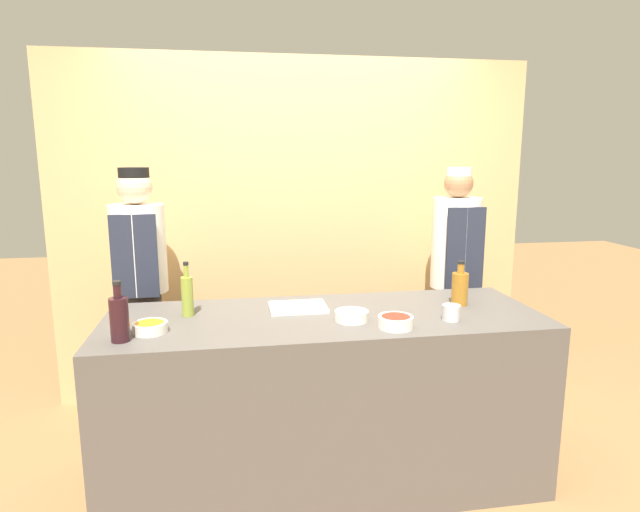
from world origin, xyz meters
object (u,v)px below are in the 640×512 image
object	(u,v)px
cutting_board	(298,307)
sauce_bowl_white	(352,315)
cup_steel	(451,313)
chef_left	(141,290)
sauce_bowl_orange	(150,327)
bottle_wine	(119,318)
bottle_oil	(187,295)
bottle_amber	(460,288)
chef_right	(454,279)
sauce_bowl_red	(396,321)

from	to	relation	value
cutting_board	sauce_bowl_white	bearing A→B (deg)	-46.08
cup_steel	chef_left	world-z (taller)	chef_left
sauce_bowl_orange	bottle_wine	distance (m)	0.17
bottle_oil	bottle_amber	distance (m)	1.46
sauce_bowl_orange	bottle_wine	xyz separation A→B (m)	(-0.11, -0.10, 0.08)
bottle_wine	bottle_oil	size ratio (longest dim) A/B	0.97
sauce_bowl_white	bottle_wine	distance (m)	1.09
sauce_bowl_orange	cutting_board	world-z (taller)	sauce_bowl_orange
sauce_bowl_white	bottle_amber	bearing A→B (deg)	15.86
chef_left	chef_right	distance (m)	2.06
cutting_board	cup_steel	world-z (taller)	cup_steel
chef_left	cup_steel	bearing A→B (deg)	-29.73
sauce_bowl_white	cutting_board	xyz separation A→B (m)	(-0.24, 0.25, -0.02)
bottle_wine	sauce_bowl_red	bearing A→B (deg)	-1.03
sauce_bowl_white	cutting_board	bearing A→B (deg)	133.92
sauce_bowl_white	chef_right	distance (m)	1.26
sauce_bowl_red	bottle_oil	world-z (taller)	bottle_oil
bottle_wine	cup_steel	size ratio (longest dim) A/B	3.07
bottle_oil	cutting_board	bearing A→B (deg)	2.73
bottle_wine	chef_right	world-z (taller)	chef_right
sauce_bowl_white	cup_steel	distance (m)	0.50
sauce_bowl_white	cup_steel	size ratio (longest dim) A/B	1.88
bottle_wine	sauce_bowl_orange	bearing A→B (deg)	41.33
sauce_bowl_red	sauce_bowl_white	size ratio (longest dim) A/B	1.01
cutting_board	chef_right	distance (m)	1.31
sauce_bowl_red	bottle_amber	distance (m)	0.57
bottle_wine	bottle_oil	distance (m)	0.43
bottle_oil	bottle_wine	bearing A→B (deg)	-128.28
bottle_oil	sauce_bowl_white	bearing A→B (deg)	-15.17
sauce_bowl_orange	bottle_amber	world-z (taller)	bottle_amber
bottle_oil	chef_left	world-z (taller)	chef_left
bottle_amber	chef_left	size ratio (longest dim) A/B	0.15
bottle_amber	chef_right	bearing A→B (deg)	68.60
chef_right	sauce_bowl_orange	bearing A→B (deg)	-154.94
sauce_bowl_orange	bottle_wine	bearing A→B (deg)	-138.67
cup_steel	chef_right	distance (m)	1.03
sauce_bowl_red	cutting_board	size ratio (longest dim) A/B	0.56
bottle_wine	bottle_amber	size ratio (longest dim) A/B	1.12
sauce_bowl_red	chef_left	bearing A→B (deg)	142.94
bottle_wine	chef_left	size ratio (longest dim) A/B	0.17
bottle_amber	chef_right	size ratio (longest dim) A/B	0.15
cup_steel	bottle_amber	bearing A→B (deg)	58.59
sauce_bowl_orange	bottle_amber	size ratio (longest dim) A/B	0.65
cup_steel	sauce_bowl_white	bearing A→B (deg)	171.43
sauce_bowl_orange	sauce_bowl_red	bearing A→B (deg)	-6.03
sauce_bowl_orange	sauce_bowl_white	xyz separation A→B (m)	(0.96, 0.02, 0.00)
sauce_bowl_red	chef_left	distance (m)	1.66
bottle_amber	chef_left	distance (m)	1.92
chef_right	cutting_board	bearing A→B (deg)	-152.05
sauce_bowl_red	bottle_wine	distance (m)	1.26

